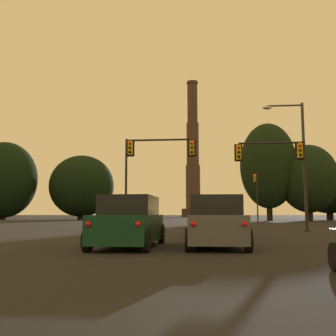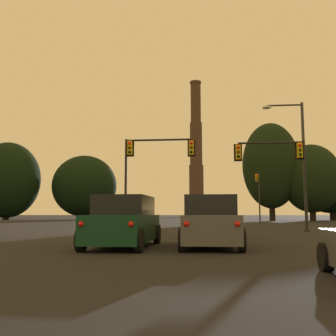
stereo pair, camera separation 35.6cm
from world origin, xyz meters
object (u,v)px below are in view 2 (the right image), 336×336
(sedan_center_lane_front, at_px, (213,224))
(traffic_light_overhead_left, at_px, (148,160))
(suv_left_lane_second, at_px, (124,222))
(suv_center_lane_second, at_px, (210,222))
(smokestack, at_px, (196,163))
(traffic_light_overhead_right, at_px, (281,162))
(street_lamp, at_px, (298,152))
(traffic_light_far_right, at_px, (258,190))

(sedan_center_lane_front, bearing_deg, traffic_light_overhead_left, 122.41)
(sedan_center_lane_front, height_order, traffic_light_overhead_left, traffic_light_overhead_left)
(suv_left_lane_second, distance_m, traffic_light_overhead_left, 14.88)
(sedan_center_lane_front, bearing_deg, suv_center_lane_second, -93.32)
(sedan_center_lane_front, distance_m, suv_left_lane_second, 8.10)
(suv_center_lane_second, bearing_deg, sedan_center_lane_front, 87.72)
(suv_center_lane_second, relative_size, traffic_light_overhead_left, 0.73)
(suv_left_lane_second, relative_size, smokestack, 0.10)
(traffic_light_overhead_right, distance_m, street_lamp, 1.35)
(traffic_light_overhead_right, bearing_deg, traffic_light_far_right, 86.49)
(street_lamp, bearing_deg, sedan_center_lane_front, -134.07)
(traffic_light_overhead_left, relative_size, smokestack, 0.14)
(suv_center_lane_second, distance_m, smokestack, 121.97)
(traffic_light_overhead_left, bearing_deg, sedan_center_lane_front, -55.53)
(street_lamp, relative_size, smokestack, 0.19)
(traffic_light_overhead_left, height_order, traffic_light_far_right, traffic_light_overhead_left)
(suv_center_lane_second, height_order, traffic_light_overhead_right, traffic_light_overhead_right)
(traffic_light_far_right, xyz_separation_m, street_lamp, (-0.48, -26.67, 1.06))
(suv_center_lane_second, relative_size, traffic_light_far_right, 0.73)
(street_lamp, bearing_deg, suv_left_lane_second, -124.34)
(traffic_light_overhead_right, relative_size, street_lamp, 0.69)
(sedan_center_lane_front, bearing_deg, traffic_light_overhead_right, 49.59)
(suv_center_lane_second, distance_m, traffic_light_far_right, 40.59)
(sedan_center_lane_front, bearing_deg, smokestack, 90.26)
(traffic_light_far_right, bearing_deg, traffic_light_overhead_left, -113.14)
(sedan_center_lane_front, distance_m, traffic_light_overhead_right, 8.80)
(street_lamp, bearing_deg, traffic_light_far_right, 88.97)
(suv_center_lane_second, xyz_separation_m, suv_left_lane_second, (-3.14, -0.36, 0.00))
(smokestack, bearing_deg, suv_left_lane_second, -89.38)
(sedan_center_lane_front, xyz_separation_m, traffic_light_overhead_right, (4.83, 6.11, 4.09))
(traffic_light_overhead_right, height_order, street_lamp, street_lamp)
(sedan_center_lane_front, relative_size, traffic_light_overhead_right, 0.76)
(traffic_light_overhead_right, height_order, traffic_light_far_right, traffic_light_far_right)
(street_lamp, bearing_deg, smokestack, 95.63)
(sedan_center_lane_front, height_order, smokestack, smokestack)
(traffic_light_overhead_right, height_order, smokestack, smokestack)
(sedan_center_lane_front, distance_m, smokestack, 115.06)
(suv_left_lane_second, relative_size, traffic_light_overhead_left, 0.73)
(sedan_center_lane_front, bearing_deg, suv_left_lane_second, -116.04)
(suv_center_lane_second, bearing_deg, smokestack, 91.09)
(suv_left_lane_second, xyz_separation_m, traffic_light_overhead_left, (-1.38, 14.20, 4.24))
(traffic_light_overhead_left, bearing_deg, suv_center_lane_second, -71.93)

